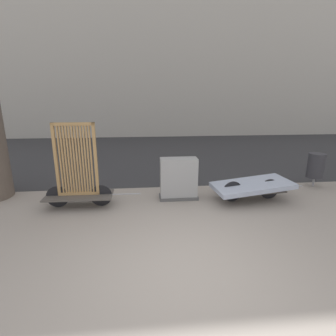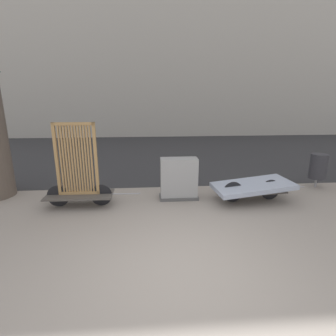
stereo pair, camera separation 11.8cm
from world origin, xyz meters
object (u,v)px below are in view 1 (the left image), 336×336
object	(u,v)px
trash_bin	(316,166)
bike_cart_with_mattress	(252,186)
utility_cabinet	(179,180)
bike_cart_with_bedframe	(78,179)

from	to	relation	value
trash_bin	bike_cart_with_mattress	bearing A→B (deg)	-159.37
bike_cart_with_mattress	utility_cabinet	size ratio (longest dim) A/B	2.29
utility_cabinet	trash_bin	xyz separation A→B (m)	(4.24, 0.58, 0.13)
bike_cart_with_mattress	trash_bin	size ratio (longest dim) A/B	2.49
bike_cart_with_mattress	trash_bin	bearing A→B (deg)	15.45
bike_cart_with_mattress	bike_cart_with_bedframe	bearing A→B (deg)	174.82
bike_cart_with_bedframe	bike_cart_with_mattress	world-z (taller)	bike_cart_with_bedframe
bike_cart_with_mattress	trash_bin	xyz separation A→B (m)	(2.34, 0.88, 0.27)
bike_cart_with_bedframe	utility_cabinet	bearing A→B (deg)	7.51
bike_cart_with_bedframe	trash_bin	size ratio (longest dim) A/B	2.28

